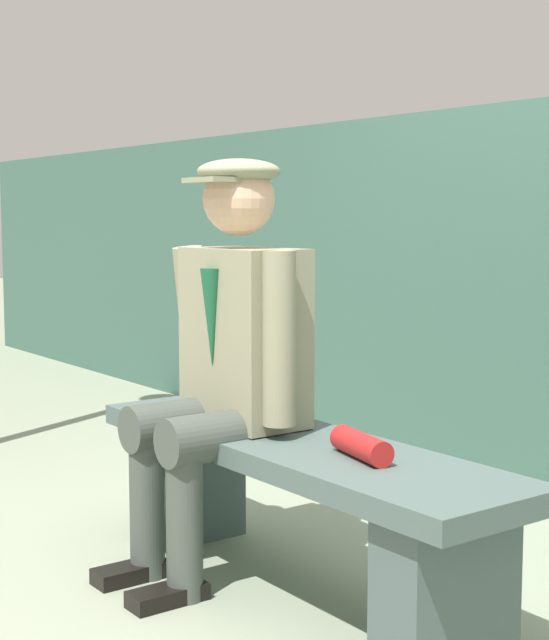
% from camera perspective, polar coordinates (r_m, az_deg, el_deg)
% --- Properties ---
extents(ground_plane, '(30.00, 30.00, 0.00)m').
position_cam_1_polar(ground_plane, '(3.09, 1.23, -15.62)').
color(ground_plane, gray).
extents(bench, '(1.63, 0.44, 0.48)m').
position_cam_1_polar(bench, '(2.99, 1.24, -9.95)').
color(bench, '#475A56').
rests_on(bench, ground).
extents(seated_man, '(0.58, 0.60, 1.32)m').
position_cam_1_polar(seated_man, '(3.08, -2.79, -1.63)').
color(seated_man, gray).
rests_on(seated_man, ground).
extents(rolled_magazine, '(0.25, 0.12, 0.07)m').
position_cam_1_polar(rolled_magazine, '(2.71, 5.02, -7.34)').
color(rolled_magazine, '#B21E1E').
rests_on(rolled_magazine, bench).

